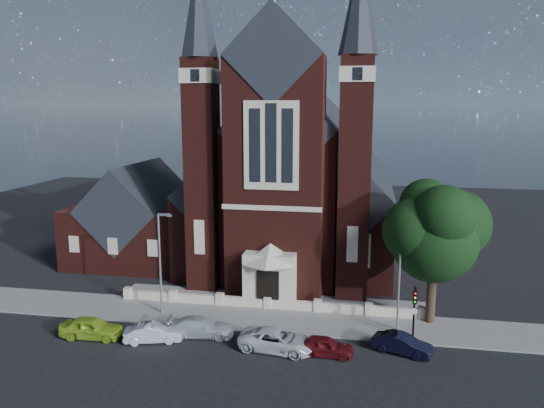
{
  "coord_description": "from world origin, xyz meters",
  "views": [
    {
      "loc": [
        7.59,
        -33.06,
        16.23
      ],
      "look_at": [
        -0.67,
        12.0,
        7.56
      ],
      "focal_mm": 35.0,
      "sensor_mm": 36.0,
      "label": 1
    }
  ],
  "objects": [
    {
      "name": "ground",
      "position": [
        0.0,
        15.0,
        0.0
      ],
      "size": [
        120.0,
        120.0,
        0.0
      ],
      "primitive_type": "plane",
      "color": "black",
      "rests_on": "ground"
    },
    {
      "name": "pavement_strip",
      "position": [
        0.0,
        4.5,
        0.0
      ],
      "size": [
        60.0,
        5.0,
        0.12
      ],
      "primitive_type": "cube",
      "color": "slate",
      "rests_on": "ground"
    },
    {
      "name": "forecourt_paving",
      "position": [
        0.0,
        8.5,
        0.0
      ],
      "size": [
        26.0,
        3.0,
        0.14
      ],
      "primitive_type": "cube",
      "color": "slate",
      "rests_on": "ground"
    },
    {
      "name": "forecourt_wall",
      "position": [
        0.0,
        6.5,
        0.0
      ],
      "size": [
        24.0,
        0.4,
        0.9
      ],
      "primitive_type": "cube",
      "color": "beige",
      "rests_on": "ground"
    },
    {
      "name": "church",
      "position": [
        -0.0,
        22.94,
        8.19
      ],
      "size": [
        20.01,
        34.9,
        29.2
      ],
      "color": "#431711",
      "rests_on": "ground"
    },
    {
      "name": "parish_hall",
      "position": [
        -16.0,
        18.0,
        4.01
      ],
      "size": [
        12.0,
        12.2,
        10.24
      ],
      "color": "#431711",
      "rests_on": "ground"
    },
    {
      "name": "street_tree",
      "position": [
        12.6,
        5.71,
        6.96
      ],
      "size": [
        6.4,
        6.6,
        10.7
      ],
      "color": "black",
      "rests_on": "ground"
    },
    {
      "name": "street_lamp_left",
      "position": [
        -7.91,
        4.0,
        4.6
      ],
      "size": [
        1.16,
        0.22,
        8.09
      ],
      "color": "gray",
      "rests_on": "ground"
    },
    {
      "name": "street_lamp_right",
      "position": [
        10.09,
        4.0,
        4.6
      ],
      "size": [
        1.16,
        0.22,
        8.09
      ],
      "color": "gray",
      "rests_on": "ground"
    },
    {
      "name": "traffic_signal",
      "position": [
        11.0,
        2.43,
        2.58
      ],
      "size": [
        0.28,
        0.42,
        4.0
      ],
      "color": "black",
      "rests_on": "ground"
    },
    {
      "name": "car_lime_van",
      "position": [
        -11.22,
        -0.96,
        0.75
      ],
      "size": [
        4.48,
        1.97,
        1.5
      ],
      "primitive_type": "imported",
      "rotation": [
        0.0,
        0.0,
        1.62
      ],
      "color": "#98C026",
      "rests_on": "ground"
    },
    {
      "name": "car_silver_a",
      "position": [
        -6.71,
        -0.77,
        0.65
      ],
      "size": [
        4.16,
        2.45,
        1.29
      ],
      "primitive_type": "imported",
      "rotation": [
        0.0,
        0.0,
        1.87
      ],
      "color": "silver",
      "rests_on": "ground"
    },
    {
      "name": "car_silver_b",
      "position": [
        -3.73,
        0.7,
        0.68
      ],
      "size": [
        4.84,
        2.38,
        1.36
      ],
      "primitive_type": "imported",
      "rotation": [
        0.0,
        0.0,
        1.68
      ],
      "color": "silver",
      "rests_on": "ground"
    },
    {
      "name": "car_white_suv",
      "position": [
        1.98,
        -0.51,
        0.72
      ],
      "size": [
        5.42,
        3.0,
        1.44
      ],
      "primitive_type": "imported",
      "rotation": [
        0.0,
        0.0,
        1.45
      ],
      "color": "white",
      "rests_on": "ground"
    },
    {
      "name": "car_dark_red",
      "position": [
        5.15,
        -0.66,
        0.65
      ],
      "size": [
        3.82,
        1.6,
        1.29
      ],
      "primitive_type": "imported",
      "rotation": [
        0.0,
        0.0,
        1.55
      ],
      "color": "#5A0F14",
      "rests_on": "ground"
    },
    {
      "name": "car_navy",
      "position": [
        10.17,
        0.53,
        0.65
      ],
      "size": [
        4.16,
        2.6,
        1.3
      ],
      "primitive_type": "imported",
      "rotation": [
        0.0,
        0.0,
        1.23
      ],
      "color": "black",
      "rests_on": "ground"
    }
  ]
}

